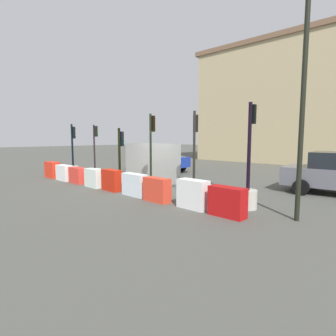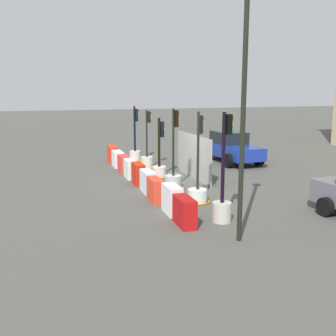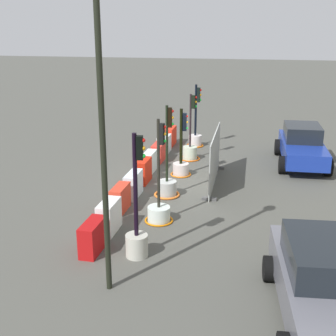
% 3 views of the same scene
% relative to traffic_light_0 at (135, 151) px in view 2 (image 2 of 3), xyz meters
% --- Properties ---
extents(ground_plane, '(120.00, 120.00, 0.00)m').
position_rel_traffic_light_0_xyz_m(ground_plane, '(5.59, 0.10, -0.52)').
color(ground_plane, '#4C4D46').
extents(traffic_light_0, '(0.83, 0.83, 2.98)m').
position_rel_traffic_light_0_xyz_m(traffic_light_0, '(0.00, 0.00, 0.00)').
color(traffic_light_0, silver).
rests_on(traffic_light_0, ground_plane).
extents(traffic_light_1, '(0.89, 0.89, 2.87)m').
position_rel_traffic_light_0_xyz_m(traffic_light_1, '(2.23, 0.06, -0.05)').
color(traffic_light_1, beige).
rests_on(traffic_light_1, ground_plane).
extents(traffic_light_2, '(0.82, 0.82, 2.65)m').
position_rel_traffic_light_0_xyz_m(traffic_light_2, '(4.46, 0.02, -0.04)').
color(traffic_light_2, beige).
rests_on(traffic_light_2, ground_plane).
extents(traffic_light_3, '(0.90, 0.90, 3.17)m').
position_rel_traffic_light_0_xyz_m(traffic_light_3, '(6.73, -0.11, -0.06)').
color(traffic_light_3, '#ACAFAB').
rests_on(traffic_light_3, ground_plane).
extents(traffic_light_4, '(0.87, 0.87, 3.16)m').
position_rel_traffic_light_0_xyz_m(traffic_light_4, '(8.86, 0.05, -0.08)').
color(traffic_light_4, silver).
rests_on(traffic_light_4, ground_plane).
extents(traffic_light_5, '(0.58, 0.58, 3.27)m').
position_rel_traffic_light_0_xyz_m(traffic_light_5, '(11.06, -0.06, 0.19)').
color(traffic_light_5, '#B4B4A5').
rests_on(traffic_light_5, ground_plane).
extents(construction_barrier_0, '(1.13, 0.47, 0.88)m').
position_rel_traffic_light_0_xyz_m(construction_barrier_0, '(0.01, -1.25, -0.08)').
color(construction_barrier_0, red).
rests_on(construction_barrier_0, ground_plane).
extents(construction_barrier_1, '(1.13, 0.50, 0.79)m').
position_rel_traffic_light_0_xyz_m(construction_barrier_1, '(1.45, -1.26, -0.12)').
color(construction_barrier_1, white).
rests_on(construction_barrier_1, ground_plane).
extents(construction_barrier_2, '(1.05, 0.47, 0.77)m').
position_rel_traffic_light_0_xyz_m(construction_barrier_2, '(2.76, -1.25, -0.13)').
color(construction_barrier_2, red).
rests_on(construction_barrier_2, ground_plane).
extents(construction_barrier_3, '(1.02, 0.42, 0.82)m').
position_rel_traffic_light_0_xyz_m(construction_barrier_3, '(4.26, -1.29, -0.11)').
color(construction_barrier_3, silver).
rests_on(construction_barrier_3, ground_plane).
extents(construction_barrier_4, '(1.01, 0.43, 0.88)m').
position_rel_traffic_light_0_xyz_m(construction_barrier_4, '(5.54, -1.23, -0.08)').
color(construction_barrier_4, red).
rests_on(construction_barrier_4, ground_plane).
extents(construction_barrier_5, '(1.15, 0.42, 0.85)m').
position_rel_traffic_light_0_xyz_m(construction_barrier_5, '(7.01, -1.24, -0.10)').
color(construction_barrier_5, silver).
rests_on(construction_barrier_5, ground_plane).
extents(construction_barrier_6, '(1.06, 0.42, 0.83)m').
position_rel_traffic_light_0_xyz_m(construction_barrier_6, '(8.31, -1.32, -0.10)').
color(construction_barrier_6, red).
rests_on(construction_barrier_6, ground_plane).
extents(construction_barrier_7, '(1.03, 0.47, 0.91)m').
position_rel_traffic_light_0_xyz_m(construction_barrier_7, '(9.80, -1.21, -0.06)').
color(construction_barrier_7, white).
rests_on(construction_barrier_7, ground_plane).
extents(construction_barrier_8, '(1.07, 0.46, 0.84)m').
position_rel_traffic_light_0_xyz_m(construction_barrier_8, '(11.05, -1.25, -0.10)').
color(construction_barrier_8, '#B31011').
rests_on(construction_barrier_8, ground_plane).
extents(car_blue_estate, '(4.38, 2.11, 1.64)m').
position_rel_traffic_light_0_xyz_m(car_blue_estate, '(2.04, 4.79, 0.29)').
color(car_blue_estate, navy).
rests_on(car_blue_estate, ground_plane).
extents(street_lamp_post, '(0.36, 0.36, 6.56)m').
position_rel_traffic_light_0_xyz_m(street_lamp_post, '(12.61, -0.31, 3.63)').
color(street_lamp_post, black).
rests_on(street_lamp_post, ground_plane).
extents(site_fence_panel, '(3.89, 0.50, 1.94)m').
position_rel_traffic_light_0_xyz_m(site_fence_panel, '(5.13, 1.38, 0.40)').
color(site_fence_panel, '#999E99').
rests_on(site_fence_panel, ground_plane).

